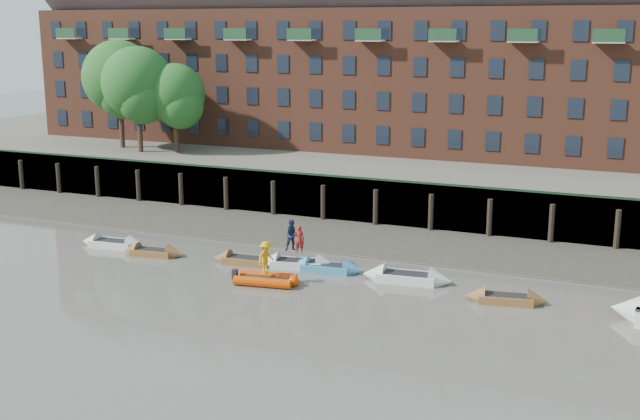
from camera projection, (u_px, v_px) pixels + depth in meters
The scene contains 18 objects.
ground at pixel (258, 338), 36.22m from camera, with size 220.00×220.00×0.00m, color #615C55.
foreshore at pixel (385, 241), 52.35m from camera, with size 110.00×8.00×0.50m, color #3D382F.
mud_band at pixel (368, 255), 49.31m from camera, with size 110.00×1.60×0.10m, color #4C4336.
river_wall at pixel (406, 204), 55.92m from camera, with size 110.00×1.23×3.30m.
bank_terrace at pixel (453, 172), 68.13m from camera, with size 110.00×28.00×3.20m, color #5E594D.
apartment_terrace at pixel (461, 37), 66.50m from camera, with size 80.60×15.56×20.98m.
tree_cluster at pixel (137, 83), 68.50m from camera, with size 11.76×7.74×9.40m.
rowboat_0 at pixel (113, 244), 50.92m from camera, with size 4.64×1.72×1.32m.
rowboat_1 at pixel (153, 252), 49.12m from camera, with size 4.14×1.68×1.17m.
rowboat_2 at pixel (246, 260), 47.40m from camera, with size 4.23×1.58×1.20m.
rowboat_3 at pixel (298, 264), 46.62m from camera, with size 4.83×2.26×1.35m.
rowboat_4 at pixel (326, 268), 45.93m from camera, with size 4.45×1.73×1.26m.
rowboat_5 at pixel (407, 278), 44.03m from camera, with size 5.13×1.96×1.45m.
rowboat_6 at pixel (506, 299), 40.73m from camera, with size 4.36×1.95×1.22m.
rib_tender at pixel (268, 279), 43.67m from camera, with size 3.59×2.11×0.61m.
person_rower_a at pixel (299, 239), 46.28m from camera, with size 0.60×0.39×1.64m, color maroon.
person_rower_b at pixel (292, 235), 46.70m from camera, with size 0.90×0.70×1.86m, color #19233F.
person_rib_crew at pixel (266, 258), 43.48m from camera, with size 1.18×0.68×1.82m, color orange.
Camera 1 is at (15.92, -30.17, 13.77)m, focal length 45.00 mm.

